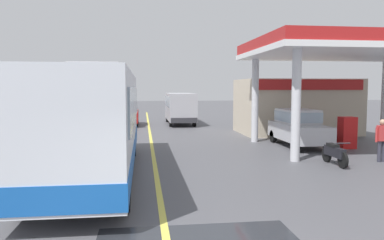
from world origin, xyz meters
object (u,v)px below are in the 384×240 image
(minibus_opposing_lane, at_px, (180,106))
(pedestrian_by_shop, at_px, (314,124))
(pedestrian_near_pump, at_px, (382,138))
(car_trailing_behind_bus, at_px, (127,112))
(car_at_pump, at_px, (298,126))
(motorcycle_parked_forecourt, at_px, (334,153))
(coach_bus_main, at_px, (95,123))

(minibus_opposing_lane, height_order, pedestrian_by_shop, minibus_opposing_lane)
(pedestrian_near_pump, height_order, car_trailing_behind_bus, car_trailing_behind_bus)
(minibus_opposing_lane, bearing_deg, pedestrian_by_shop, -59.38)
(car_at_pump, height_order, pedestrian_by_shop, car_at_pump)
(motorcycle_parked_forecourt, distance_m, pedestrian_by_shop, 6.62)
(minibus_opposing_lane, height_order, motorcycle_parked_forecourt, minibus_opposing_lane)
(motorcycle_parked_forecourt, relative_size, pedestrian_by_shop, 1.08)
(motorcycle_parked_forecourt, relative_size, car_trailing_behind_bus, 0.43)
(car_at_pump, relative_size, pedestrian_by_shop, 2.53)
(car_at_pump, relative_size, motorcycle_parked_forecourt, 2.33)
(minibus_opposing_lane, bearing_deg, pedestrian_near_pump, -69.34)
(car_at_pump, height_order, pedestrian_near_pump, car_at_pump)
(minibus_opposing_lane, distance_m, motorcycle_parked_forecourt, 17.36)
(coach_bus_main, height_order, car_at_pump, coach_bus_main)
(coach_bus_main, height_order, pedestrian_by_shop, coach_bus_main)
(coach_bus_main, distance_m, car_at_pump, 10.43)
(pedestrian_near_pump, bearing_deg, minibus_opposing_lane, 110.66)
(car_at_pump, relative_size, minibus_opposing_lane, 0.69)
(car_trailing_behind_bus, bearing_deg, minibus_opposing_lane, 7.91)
(coach_bus_main, height_order, minibus_opposing_lane, coach_bus_main)
(car_at_pump, distance_m, motorcycle_parked_forecourt, 4.63)
(car_trailing_behind_bus, bearing_deg, pedestrian_near_pump, -56.97)
(coach_bus_main, distance_m, motorcycle_parked_forecourt, 8.71)
(car_at_pump, xyz_separation_m, car_trailing_behind_bus, (-8.77, 11.69, 0.00))
(coach_bus_main, distance_m, minibus_opposing_lane, 17.87)
(car_at_pump, bearing_deg, car_trailing_behind_bus, 126.86)
(pedestrian_by_shop, bearing_deg, coach_bus_main, -148.03)
(motorcycle_parked_forecourt, bearing_deg, pedestrian_by_shop, 71.03)
(coach_bus_main, relative_size, motorcycle_parked_forecourt, 6.13)
(coach_bus_main, xyz_separation_m, motorcycle_parked_forecourt, (8.60, 0.46, -1.28))
(coach_bus_main, bearing_deg, pedestrian_by_shop, 31.97)
(coach_bus_main, height_order, pedestrian_near_pump, coach_bus_main)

